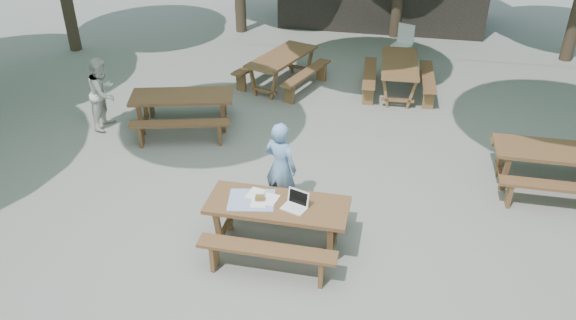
{
  "coord_description": "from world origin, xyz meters",
  "views": [
    {
      "loc": [
        1.31,
        -7.24,
        5.32
      ],
      "look_at": [
        -0.19,
        -0.28,
        1.05
      ],
      "focal_mm": 35.0,
      "sensor_mm": 36.0,
      "label": 1
    }
  ],
  "objects_px": {
    "main_picnic_table": "(278,224)",
    "plastic_chair": "(402,50)",
    "picnic_table_nw": "(183,111)",
    "woman": "(281,167)",
    "second_person": "(103,93)"
  },
  "relations": [
    {
      "from": "second_person",
      "to": "woman",
      "type": "bearing_deg",
      "value": -116.88
    },
    {
      "from": "second_person",
      "to": "plastic_chair",
      "type": "relative_size",
      "value": 1.63
    },
    {
      "from": "second_person",
      "to": "plastic_chair",
      "type": "distance_m",
      "value": 7.67
    },
    {
      "from": "picnic_table_nw",
      "to": "main_picnic_table",
      "type": "bearing_deg",
      "value": -65.35
    },
    {
      "from": "woman",
      "to": "second_person",
      "type": "bearing_deg",
      "value": -6.06
    },
    {
      "from": "picnic_table_nw",
      "to": "plastic_chair",
      "type": "xyz_separation_m",
      "value": [
        4.13,
        4.91,
        -0.13
      ]
    },
    {
      "from": "picnic_table_nw",
      "to": "woman",
      "type": "xyz_separation_m",
      "value": [
        2.5,
        -2.23,
        0.37
      ]
    },
    {
      "from": "second_person",
      "to": "plastic_chair",
      "type": "height_order",
      "value": "second_person"
    },
    {
      "from": "plastic_chair",
      "to": "main_picnic_table",
      "type": "bearing_deg",
      "value": -78.2
    },
    {
      "from": "picnic_table_nw",
      "to": "plastic_chair",
      "type": "height_order",
      "value": "plastic_chair"
    },
    {
      "from": "main_picnic_table",
      "to": "plastic_chair",
      "type": "distance_m",
      "value": 8.23
    },
    {
      "from": "main_picnic_table",
      "to": "plastic_chair",
      "type": "bearing_deg",
      "value": 79.85
    },
    {
      "from": "woman",
      "to": "second_person",
      "type": "relative_size",
      "value": 1.03
    },
    {
      "from": "picnic_table_nw",
      "to": "woman",
      "type": "relative_size",
      "value": 1.49
    },
    {
      "from": "plastic_chair",
      "to": "second_person",
      "type": "bearing_deg",
      "value": -116.09
    }
  ]
}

